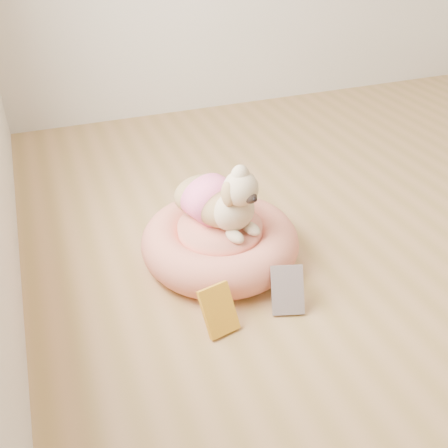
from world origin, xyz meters
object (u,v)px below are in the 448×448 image
object	(u,v)px
pet_bed	(220,242)
book_white	(287,290)
book_yellow	(219,310)
dog	(220,189)

from	to	relation	value
pet_bed	book_white	size ratio (longest dim) A/B	3.62
book_yellow	pet_bed	bearing A→B (deg)	57.45
dog	book_yellow	world-z (taller)	dog
dog	book_white	xyz separation A→B (m)	(0.13, -0.42, -0.27)
pet_bed	book_yellow	bearing A→B (deg)	-111.41
book_yellow	book_white	bearing A→B (deg)	-8.92
book_yellow	book_white	distance (m)	0.30
pet_bed	book_white	world-z (taller)	pet_bed
book_white	book_yellow	bearing A→B (deg)	-160.66
pet_bed	dog	xyz separation A→B (m)	(0.01, 0.02, 0.27)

